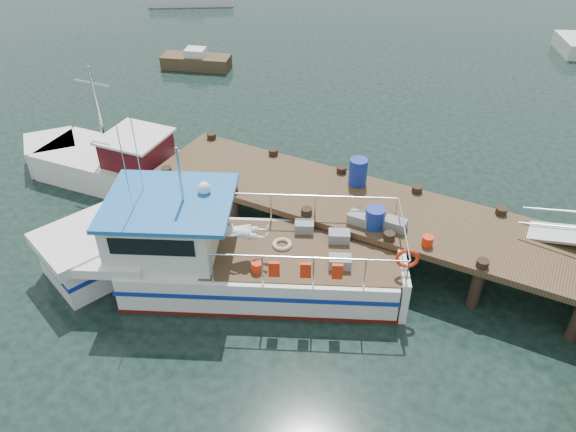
% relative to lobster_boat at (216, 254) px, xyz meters
% --- Properties ---
extents(ground_plane, '(160.00, 160.00, 0.00)m').
position_rel_lobster_boat_xyz_m(ground_plane, '(2.20, 3.55, -0.92)').
color(ground_plane, black).
extents(lobster_boat, '(10.10, 6.44, 5.07)m').
position_rel_lobster_boat_xyz_m(lobster_boat, '(0.00, 0.00, 0.00)').
color(lobster_boat, silver).
rests_on(lobster_boat, ground).
extents(work_boat, '(8.08, 2.94, 4.23)m').
position_rel_lobster_boat_xyz_m(work_boat, '(-5.94, 2.83, -0.25)').
color(work_boat, silver).
rests_on(work_boat, ground).
extents(moored_rowboat, '(3.70, 2.20, 1.02)m').
position_rel_lobster_boat_xyz_m(moored_rowboat, '(-9.82, 13.10, -0.54)').
color(moored_rowboat, '#473521').
rests_on(moored_rowboat, ground).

